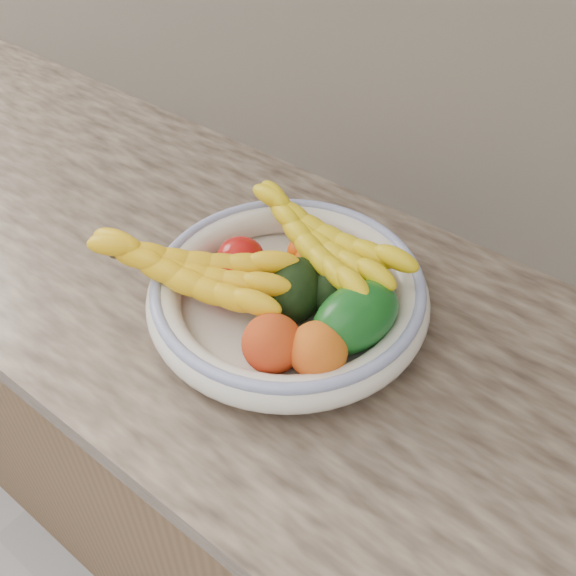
# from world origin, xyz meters

# --- Properties ---
(kitchen_counter) EXTENTS (2.44, 0.66, 1.40)m
(kitchen_counter) POSITION_xyz_m (0.00, 1.69, 0.46)
(kitchen_counter) COLOR brown
(kitchen_counter) RESTS_ON ground
(fruit_bowl) EXTENTS (0.39, 0.39, 0.08)m
(fruit_bowl) POSITION_xyz_m (0.00, 1.66, 0.95)
(fruit_bowl) COLOR silver
(fruit_bowl) RESTS_ON kitchen_counter
(clementine_back_left) EXTENTS (0.06, 0.06, 0.05)m
(clementine_back_left) POSITION_xyz_m (-0.03, 1.74, 0.95)
(clementine_back_left) COLOR #FF5605
(clementine_back_left) RESTS_ON fruit_bowl
(clementine_back_right) EXTENTS (0.06, 0.06, 0.05)m
(clementine_back_right) POSITION_xyz_m (0.04, 1.76, 0.95)
(clementine_back_right) COLOR #FE4F05
(clementine_back_right) RESTS_ON fruit_bowl
(clementine_back_mid) EXTENTS (0.06, 0.06, 0.05)m
(clementine_back_mid) POSITION_xyz_m (-0.01, 1.73, 0.95)
(clementine_back_mid) COLOR orange
(clementine_back_mid) RESTS_ON fruit_bowl
(tomato_left) EXTENTS (0.09, 0.09, 0.06)m
(tomato_left) POSITION_xyz_m (-0.09, 1.66, 0.96)
(tomato_left) COLOR #AE0F0D
(tomato_left) RESTS_ON fruit_bowl
(tomato_near_left) EXTENTS (0.10, 0.10, 0.07)m
(tomato_near_left) POSITION_xyz_m (-0.08, 1.62, 0.96)
(tomato_near_left) COLOR red
(tomato_near_left) RESTS_ON fruit_bowl
(avocado_center) EXTENTS (0.11, 0.13, 0.07)m
(avocado_center) POSITION_xyz_m (0.01, 1.66, 0.96)
(avocado_center) COLOR black
(avocado_center) RESTS_ON fruit_bowl
(avocado_right) EXTENTS (0.08, 0.11, 0.07)m
(avocado_right) POSITION_xyz_m (0.06, 1.70, 0.96)
(avocado_right) COLOR black
(avocado_right) RESTS_ON fruit_bowl
(green_mango) EXTENTS (0.13, 0.15, 0.11)m
(green_mango) POSITION_xyz_m (0.11, 1.66, 0.98)
(green_mango) COLOR #0E4E16
(green_mango) RESTS_ON fruit_bowl
(peach_front) EXTENTS (0.08, 0.08, 0.08)m
(peach_front) POSITION_xyz_m (0.05, 1.56, 0.97)
(peach_front) COLOR #DA5F16
(peach_front) RESTS_ON fruit_bowl
(peach_right) EXTENTS (0.09, 0.09, 0.07)m
(peach_right) POSITION_xyz_m (0.10, 1.59, 0.97)
(peach_right) COLOR orange
(peach_right) RESTS_ON fruit_bowl
(banana_bunch_back) EXTENTS (0.31, 0.17, 0.08)m
(banana_bunch_back) POSITION_xyz_m (-0.00, 1.73, 0.99)
(banana_bunch_back) COLOR yellow
(banana_bunch_back) RESTS_ON fruit_bowl
(banana_bunch_front) EXTENTS (0.32, 0.22, 0.08)m
(banana_bunch_front) POSITION_xyz_m (-0.11, 1.58, 0.98)
(banana_bunch_front) COLOR yellow
(banana_bunch_front) RESTS_ON fruit_bowl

